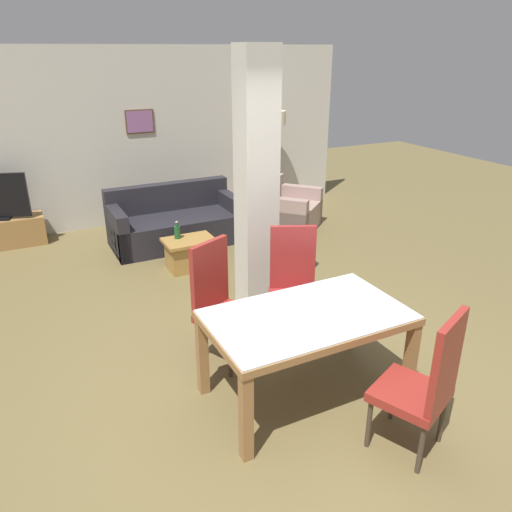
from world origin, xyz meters
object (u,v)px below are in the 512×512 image
object	(u,v)px
dining_chair_far_right	(293,282)
tv_stand	(0,233)
sofa	(175,224)
coffee_table	(190,253)
dining_table	(307,331)
armchair	(286,211)
dining_chair_near_right	(425,382)
bottle	(177,232)
floor_lamp	(276,127)
dining_chair_far_left	(220,300)

from	to	relation	value
dining_chair_far_right	tv_stand	distance (m)	4.68
dining_chair_far_right	sofa	distance (m)	3.00
sofa	tv_stand	bearing A→B (deg)	-22.45
sofa	coffee_table	bearing A→B (deg)	82.06
dining_table	armchair	size ratio (longest dim) A/B	1.24
dining_table	dining_chair_near_right	bearing A→B (deg)	-66.36
dining_chair_far_right	tv_stand	xyz separation A→B (m)	(-2.52, 3.92, -0.37)
bottle	tv_stand	distance (m)	2.76
tv_stand	floor_lamp	world-z (taller)	floor_lamp
dining_chair_near_right	bottle	bearing A→B (deg)	73.31
dining_table	dining_chair_near_right	xyz separation A→B (m)	(0.39, -0.88, -0.02)
dining_table	floor_lamp	distance (m)	5.26
dining_table	sofa	size ratio (longest dim) A/B	0.84
dining_table	dining_chair_far_left	distance (m)	0.92
armchair	tv_stand	bearing A→B (deg)	-56.51
dining_chair_near_right	dining_chair_far_left	size ratio (longest dim) A/B	1.00
dining_chair_far_left	tv_stand	size ratio (longest dim) A/B	0.93
dining_table	sofa	distance (m)	3.84
dining_chair_near_right	armchair	bearing A→B (deg)	47.60
dining_chair_near_right	coffee_table	size ratio (longest dim) A/B	1.74
sofa	armchair	size ratio (longest dim) A/B	1.47
armchair	floor_lamp	bearing A→B (deg)	-150.08
dining_chair_far_right	bottle	size ratio (longest dim) A/B	4.92
dining_chair_near_right	sofa	xyz separation A→B (m)	(-0.22, 4.71, -0.30)
armchair	tv_stand	world-z (taller)	armchair
floor_lamp	tv_stand	bearing A→B (deg)	178.62
floor_lamp	sofa	bearing A→B (deg)	-158.15
dining_chair_near_right	bottle	xyz separation A→B (m)	(-0.47, 3.83, -0.10)
bottle	tv_stand	size ratio (longest dim) A/B	0.19
coffee_table	floor_lamp	world-z (taller)	floor_lamp
sofa	floor_lamp	size ratio (longest dim) A/B	1.09
dining_chair_far_right	sofa	world-z (taller)	dining_chair_far_right
dining_chair_far_right	coffee_table	world-z (taller)	dining_chair_far_right
bottle	floor_lamp	xyz separation A→B (m)	(2.36, 1.72, 0.93)
bottle	floor_lamp	size ratio (longest dim) A/B	0.13
dining_chair_far_left	tv_stand	distance (m)	4.33
coffee_table	bottle	bearing A→B (deg)	138.19
dining_chair_near_right	floor_lamp	xyz separation A→B (m)	(1.89, 5.55, 0.84)
armchair	tv_stand	xyz separation A→B (m)	(-4.06, 1.12, -0.06)
armchair	tv_stand	distance (m)	4.21
dining_chair_near_right	dining_chair_far_right	bearing A→B (deg)	66.33
dining_table	floor_lamp	bearing A→B (deg)	64.01
sofa	floor_lamp	bearing A→B (deg)	-158.15
dining_chair_far_right	armchair	xyz separation A→B (m)	(1.54, 2.80, -0.31)
dining_chair_near_right	tv_stand	distance (m)	6.21
dining_chair_near_right	dining_chair_far_right	world-z (taller)	same
dining_table	armchair	xyz separation A→B (m)	(1.93, 3.66, -0.33)
sofa	armchair	xyz separation A→B (m)	(1.76, -0.17, -0.01)
coffee_table	tv_stand	distance (m)	2.90
dining_chair_far_right	coffee_table	xyz separation A→B (m)	(-0.35, 2.00, -0.37)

